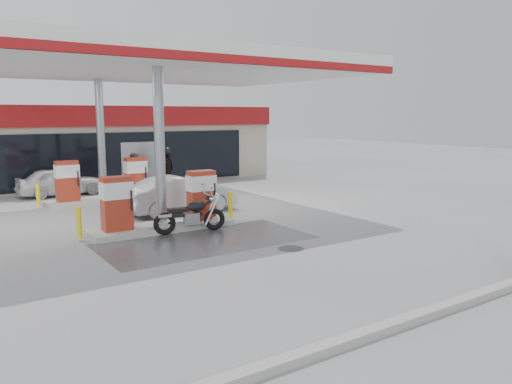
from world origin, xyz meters
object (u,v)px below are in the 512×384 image
Objects in this scene: pump_island_far at (103,185)px; biker_walking at (168,169)px; hatchback_silver at (181,194)px; attendant at (135,174)px; pump_island_near at (161,208)px; parked_motorcycle at (191,216)px; sedan_white at (61,181)px.

pump_island_far is 4.42m from biker_walking.
attendant is at bearing -3.08° from hatchback_silver.
biker_walking reaches higher than pump_island_near.
pump_island_far is (0.00, 6.00, 0.00)m from pump_island_near.
pump_island_far is at bearing 110.09° from attendant.
attendant is at bearing 30.10° from pump_island_far.
parked_motorcycle is at bearing -52.36° from pump_island_near.
hatchback_silver is (1.70, 2.20, -0.03)m from pump_island_near.
biker_walking is at bearing -22.31° from hatchback_silver.
parked_motorcycle is (0.62, -0.80, -0.20)m from pump_island_near.
pump_island_far is at bearing 104.98° from parked_motorcycle.
pump_island_near is 8.85m from sedan_white.
pump_island_far is 2.28× the size of parked_motorcycle.
parked_motorcycle is 1.20× the size of biker_walking.
sedan_white is 7.13m from hatchback_silver.
sedan_white is at bearing 110.60° from pump_island_far.
biker_walking is at bearing 64.97° from pump_island_near.
parked_motorcycle is 0.61× the size of sedan_white.
pump_island_far is at bearing 168.93° from biker_walking.
biker_walking reaches higher than sedan_white.
attendant reaches higher than pump_island_near.
biker_walking reaches higher than hatchback_silver.
attendant is at bearing 76.16° from pump_island_near.
sedan_white is (-1.67, 9.59, 0.12)m from parked_motorcycle.
attendant is (1.72, 1.00, 0.25)m from pump_island_far.
attendant is (2.77, -1.78, 0.33)m from sedan_white.
pump_island_near is at bearing -90.00° from pump_island_far.
sedan_white is at bearing 19.86° from hatchback_silver.
pump_island_far is 2.73× the size of biker_walking.
biker_walking is (2.10, 1.20, -0.02)m from attendant.
sedan_white is at bearing 47.22° from attendant.
biker_walking is (2.13, 6.00, 0.26)m from hatchback_silver.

